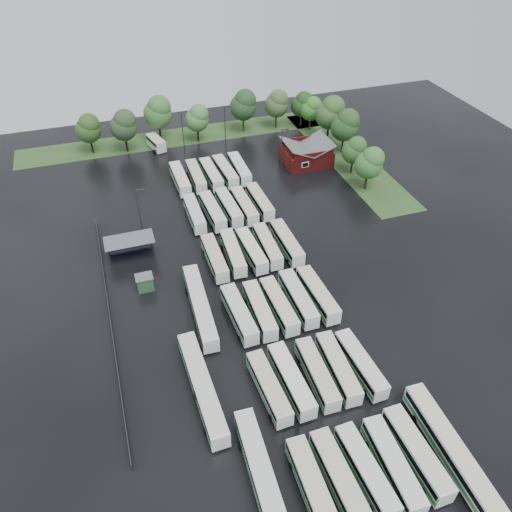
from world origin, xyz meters
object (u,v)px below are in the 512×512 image
object	(u,v)px
artic_bus_west_a	(263,480)
artic_bus_east	(450,449)
minibus	(156,143)
brick_building	(306,156)

from	to	relation	value
artic_bus_west_a	artic_bus_east	world-z (taller)	artic_bus_east
artic_bus_east	minibus	xyz separation A→B (m)	(-18.54, 87.02, -0.15)
artic_bus_west_a	artic_bus_east	bearing A→B (deg)	-6.85
brick_building	artic_bus_west_a	bearing A→B (deg)	-116.51
artic_bus_west_a	minibus	world-z (taller)	artic_bus_west_a
artic_bus_west_a	minibus	xyz separation A→B (m)	(2.58, 83.63, -0.13)
minibus	brick_building	bearing A→B (deg)	-44.47
brick_building	minibus	bearing A→B (deg)	150.10
brick_building	artic_bus_west_a	world-z (taller)	brick_building
brick_building	artic_bus_west_a	distance (m)	73.92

